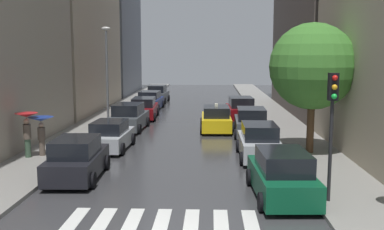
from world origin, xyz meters
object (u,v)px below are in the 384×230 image
object	(u,v)px
street_tree_right	(313,66)
parked_car_left_sixth	(158,94)
parked_car_left_fourth	(144,109)
parked_car_right_nearest	(282,176)
parked_car_left_fifth	(150,101)
parked_car_right_fourth	(241,110)
parked_car_right_second	(259,142)
pedestrian_far_side	(41,126)
taxi_midroad	(216,119)
parked_car_right_third	(251,123)
pedestrian_near_tree	(27,125)
parked_car_left_second	(110,136)
parked_car_left_nearest	(77,160)
parked_car_left_third	(129,118)
lamp_post_left	(107,69)
traffic_light_right_corner	(332,109)

from	to	relation	value
street_tree_right	parked_car_left_sixth	bearing A→B (deg)	113.89
parked_car_left_fourth	parked_car_right_nearest	distance (m)	20.58
parked_car_left_fifth	parked_car_right_fourth	bearing A→B (deg)	-127.26
parked_car_left_sixth	parked_car_right_second	xyz separation A→B (m)	(7.75, -24.35, -0.02)
parked_car_right_fourth	pedestrian_far_side	bearing A→B (deg)	137.58
parked_car_left_fifth	taxi_midroad	bearing A→B (deg)	-149.25
parked_car_right_second	parked_car_right_third	world-z (taller)	parked_car_right_second
parked_car_left_fourth	parked_car_right_second	size ratio (longest dim) A/B	1.15
parked_car_right_fourth	pedestrian_near_tree	size ratio (longest dim) A/B	2.10
parked_car_right_third	parked_car_right_fourth	xyz separation A→B (m)	(-0.23, 6.05, 0.03)
parked_car_left_second	taxi_midroad	xyz separation A→B (m)	(5.63, 6.07, 0.03)
parked_car_left_second	pedestrian_far_side	bearing A→B (deg)	127.73
parked_car_right_second	parked_car_right_fourth	bearing A→B (deg)	0.16
parked_car_left_nearest	parked_car_right_fourth	bearing A→B (deg)	-27.63
parked_car_left_sixth	parked_car_right_third	bearing A→B (deg)	-153.75
parked_car_left_third	pedestrian_near_tree	world-z (taller)	pedestrian_near_tree
pedestrian_near_tree	pedestrian_far_side	xyz separation A→B (m)	(0.54, 0.38, -0.11)
pedestrian_far_side	parked_car_right_nearest	bearing A→B (deg)	128.86
parked_car_left_third	lamp_post_left	size ratio (longest dim) A/B	0.69
parked_car_left_third	parked_car_left_fourth	world-z (taller)	parked_car_left_third
parked_car_right_third	street_tree_right	bearing A→B (deg)	-153.38
parked_car_left_nearest	parked_car_right_nearest	xyz separation A→B (m)	(7.94, -2.11, 0.01)
pedestrian_far_side	parked_car_right_fourth	bearing A→B (deg)	-153.31
parked_car_right_fourth	parked_car_right_nearest	bearing A→B (deg)	178.03
pedestrian_near_tree	traffic_light_right_corner	distance (m)	14.04
pedestrian_near_tree	traffic_light_right_corner	bearing A→B (deg)	14.16
parked_car_left_nearest	pedestrian_far_side	distance (m)	4.45
parked_car_left_second	pedestrian_near_tree	xyz separation A→B (m)	(-3.41, -2.46, 0.98)
parked_car_left_fourth	parked_car_left_fifth	distance (m)	5.43
parked_car_left_nearest	pedestrian_far_side	xyz separation A→B (m)	(-2.73, 3.42, 0.81)
parked_car_right_fourth	street_tree_right	bearing A→B (deg)	-169.29
parked_car_right_third	parked_car_left_fourth	bearing A→B (deg)	48.65
parked_car_left_sixth	traffic_light_right_corner	xyz separation A→B (m)	(9.40, -30.98, 2.46)
taxi_midroad	parked_car_left_nearest	bearing A→B (deg)	152.57
parked_car_right_second	parked_car_right_third	distance (m)	6.13
parked_car_right_nearest	traffic_light_right_corner	xyz separation A→B (m)	(1.46, -0.72, 2.48)
parked_car_right_fourth	pedestrian_far_side	world-z (taller)	pedestrian_far_side
parked_car_left_sixth	parked_car_left_fourth	bearing A→B (deg)	-175.98
parked_car_left_fifth	parked_car_right_third	xyz separation A→B (m)	(7.91, -12.47, 0.03)
parked_car_right_third	lamp_post_left	bearing A→B (deg)	75.07
parked_car_left_third	lamp_post_left	distance (m)	3.73
parked_car_right_nearest	parked_car_right_third	size ratio (longest dim) A/B	1.04
parked_car_right_nearest	parked_car_left_nearest	bearing A→B (deg)	72.29
street_tree_right	lamp_post_left	bearing A→B (deg)	146.37
parked_car_left_nearest	parked_car_right_second	distance (m)	8.63
taxi_midroad	traffic_light_right_corner	size ratio (longest dim) A/B	1.03
parked_car_left_sixth	street_tree_right	size ratio (longest dim) A/B	0.66
parked_car_right_nearest	parked_car_right_fourth	size ratio (longest dim) A/B	1.01
traffic_light_right_corner	parked_car_right_nearest	bearing A→B (deg)	153.82
parked_car_left_second	parked_car_right_second	bearing A→B (deg)	-100.81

